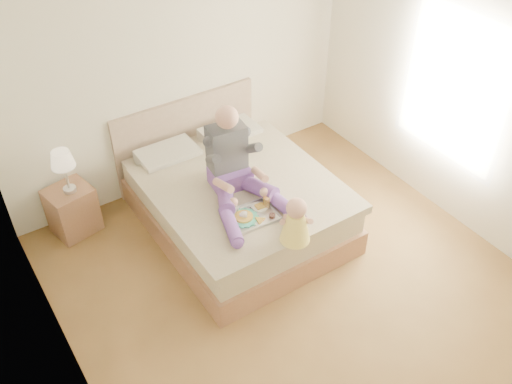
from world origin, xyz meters
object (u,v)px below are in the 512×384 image
nightstand (72,210)px  adult (236,170)px  baby (296,223)px  bed (233,198)px  tray (252,214)px

nightstand → adult: 1.79m
baby → bed: bearing=119.8°
nightstand → bed: bearing=-40.6°
adult → baby: size_ratio=2.45×
nightstand → tray: size_ratio=1.14×
baby → nightstand: bearing=158.2°
tray → baby: bearing=-66.4°
bed → nightstand: size_ratio=4.17×
bed → baby: bearing=-91.0°
nightstand → baby: size_ratio=1.17×
bed → baby: baby is taller
bed → tray: 0.72m
adult → bed: bearing=72.6°
tray → baby: baby is taller
bed → baby: 1.17m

